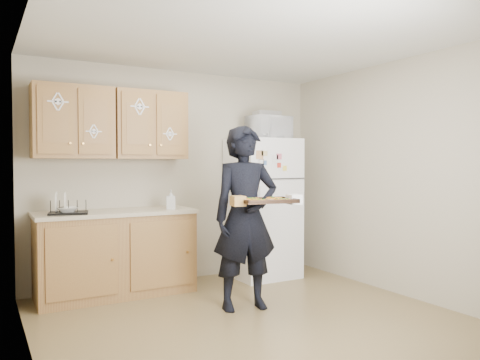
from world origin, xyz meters
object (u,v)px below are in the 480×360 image
microwave (269,128)px  person (246,218)px  refrigerator (263,208)px  dish_rack (68,207)px  baking_tray (267,201)px

microwave → person: bearing=-140.4°
refrigerator → dish_rack: (-2.29, -0.05, 0.12)m
refrigerator → microwave: 0.99m
refrigerator → dish_rack: bearing=-178.8°
baking_tray → microwave: size_ratio=0.98×
microwave → dish_rack: bearing=172.2°
person → baking_tray: size_ratio=3.56×
person → dish_rack: bearing=155.9°
refrigerator → baking_tray: size_ratio=3.44×
refrigerator → microwave: size_ratio=3.38×
microwave → baking_tray: bearing=-131.4°
microwave → dish_rack: microwave is taller
refrigerator → dish_rack: 2.30m
baking_tray → person: bearing=108.9°
refrigerator → baking_tray: 1.54m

